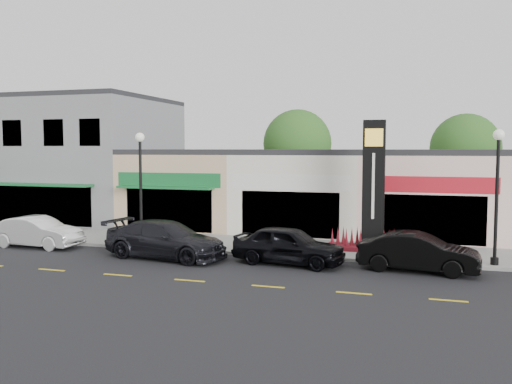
{
  "coord_description": "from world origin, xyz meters",
  "views": [
    {
      "loc": [
        5.05,
        -21.03,
        4.85
      ],
      "look_at": [
        -2.58,
        4.0,
        2.75
      ],
      "focal_mm": 38.0,
      "sensor_mm": 36.0,
      "label": 1
    }
  ],
  "objects_px": {
    "lamp_east_near": "(497,183)",
    "lamp_west_near": "(141,177)",
    "car_black_conv": "(418,252)",
    "car_black_sedan": "(289,245)",
    "pylon_sign": "(373,205)",
    "car_dark_sedan": "(166,240)",
    "car_white_van": "(37,232)"
  },
  "relations": [
    {
      "from": "lamp_west_near",
      "to": "car_white_van",
      "type": "xyz_separation_m",
      "value": [
        -4.96,
        -1.43,
        -2.72
      ]
    },
    {
      "from": "pylon_sign",
      "to": "car_black_sedan",
      "type": "height_order",
      "value": "pylon_sign"
    },
    {
      "from": "lamp_west_near",
      "to": "car_white_van",
      "type": "relative_size",
      "value": 1.19
    },
    {
      "from": "car_black_sedan",
      "to": "car_dark_sedan",
      "type": "bearing_deg",
      "value": 101.47
    },
    {
      "from": "car_dark_sedan",
      "to": "car_black_sedan",
      "type": "relative_size",
      "value": 1.2
    },
    {
      "from": "lamp_west_near",
      "to": "car_dark_sedan",
      "type": "xyz_separation_m",
      "value": [
        2.3,
        -1.98,
        -2.65
      ]
    },
    {
      "from": "car_dark_sedan",
      "to": "car_black_sedan",
      "type": "bearing_deg",
      "value": -78.3
    },
    {
      "from": "lamp_east_near",
      "to": "car_white_van",
      "type": "height_order",
      "value": "lamp_east_near"
    },
    {
      "from": "lamp_east_near",
      "to": "lamp_west_near",
      "type": "bearing_deg",
      "value": 180.0
    },
    {
      "from": "pylon_sign",
      "to": "car_black_conv",
      "type": "height_order",
      "value": "pylon_sign"
    },
    {
      "from": "car_black_sedan",
      "to": "car_black_conv",
      "type": "xyz_separation_m",
      "value": [
        5.23,
        0.15,
        -0.04
      ]
    },
    {
      "from": "car_black_conv",
      "to": "car_black_sedan",
      "type": "bearing_deg",
      "value": 98.43
    },
    {
      "from": "car_black_sedan",
      "to": "car_black_conv",
      "type": "bearing_deg",
      "value": -80.2
    },
    {
      "from": "car_dark_sedan",
      "to": "lamp_east_near",
      "type": "bearing_deg",
      "value": -73.43
    },
    {
      "from": "pylon_sign",
      "to": "car_dark_sedan",
      "type": "bearing_deg",
      "value": -157.09
    },
    {
      "from": "car_white_van",
      "to": "car_dark_sedan",
      "type": "bearing_deg",
      "value": -92.51
    },
    {
      "from": "car_black_sedan",
      "to": "pylon_sign",
      "type": "bearing_deg",
      "value": -35.38
    },
    {
      "from": "car_dark_sedan",
      "to": "car_white_van",
      "type": "bearing_deg",
      "value": 94.03
    },
    {
      "from": "pylon_sign",
      "to": "car_dark_sedan",
      "type": "distance_m",
      "value": 9.56
    },
    {
      "from": "lamp_east_near",
      "to": "pylon_sign",
      "type": "xyz_separation_m",
      "value": [
        -5.0,
        1.7,
        -1.2
      ]
    },
    {
      "from": "car_white_van",
      "to": "car_black_sedan",
      "type": "distance_m",
      "value": 12.78
    },
    {
      "from": "car_black_sedan",
      "to": "lamp_west_near",
      "type": "bearing_deg",
      "value": 86.15
    },
    {
      "from": "pylon_sign",
      "to": "car_black_conv",
      "type": "xyz_separation_m",
      "value": [
        2.04,
        -3.2,
        -1.51
      ]
    },
    {
      "from": "lamp_west_near",
      "to": "lamp_east_near",
      "type": "height_order",
      "value": "same"
    },
    {
      "from": "lamp_east_near",
      "to": "car_black_conv",
      "type": "bearing_deg",
      "value": -153.05
    },
    {
      "from": "pylon_sign",
      "to": "car_white_van",
      "type": "bearing_deg",
      "value": -168.91
    },
    {
      "from": "car_white_van",
      "to": "pylon_sign",
      "type": "bearing_deg",
      "value": -77.1
    },
    {
      "from": "car_black_conv",
      "to": "pylon_sign",
      "type": "bearing_deg",
      "value": 39.32
    },
    {
      "from": "lamp_west_near",
      "to": "car_black_sedan",
      "type": "relative_size",
      "value": 1.15
    },
    {
      "from": "car_white_van",
      "to": "car_dark_sedan",
      "type": "xyz_separation_m",
      "value": [
        7.26,
        -0.55,
        0.07
      ]
    },
    {
      "from": "lamp_west_near",
      "to": "lamp_east_near",
      "type": "distance_m",
      "value": 16.0
    },
    {
      "from": "lamp_east_near",
      "to": "car_dark_sedan",
      "type": "relative_size",
      "value": 0.96
    }
  ]
}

